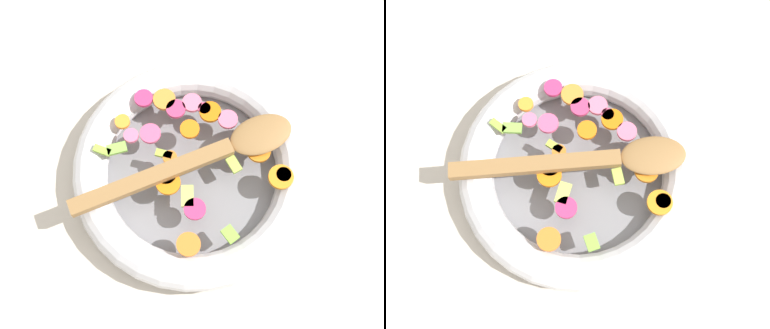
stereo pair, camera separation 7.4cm
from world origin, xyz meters
The scene contains 4 objects.
ground_plane centered at (0.00, 0.00, 0.00)m, with size 4.00×4.00×0.00m, color beige.
skillet centered at (0.00, 0.00, 0.02)m, with size 0.34×0.34×0.05m.
chopped_vegetables centered at (-0.02, -0.01, 0.05)m, with size 0.21×0.26×0.01m.
wooden_spoon centered at (-0.02, 0.01, 0.06)m, with size 0.30×0.20×0.01m.
Camera 2 is at (0.14, 0.20, 0.75)m, focal length 50.00 mm.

